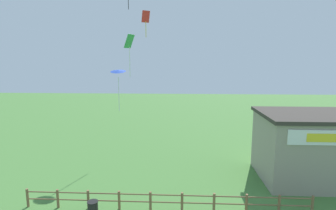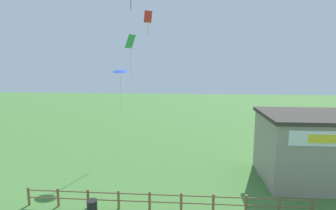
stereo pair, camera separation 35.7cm
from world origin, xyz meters
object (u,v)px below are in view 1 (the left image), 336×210
(seaside_building, at_px, (326,147))
(kite_blue_delta, at_px, (118,72))
(kite_green_diamond, at_px, (129,47))
(kite_red_diamond, at_px, (146,19))
(trash_bin, at_px, (93,210))

(seaside_building, relative_size, kite_blue_delta, 2.45)
(kite_green_diamond, bearing_deg, kite_blue_delta, 114.27)
(kite_blue_delta, relative_size, kite_green_diamond, 1.27)
(kite_blue_delta, distance_m, kite_red_diamond, 5.11)
(kite_green_diamond, bearing_deg, seaside_building, -1.28)
(seaside_building, bearing_deg, trash_bin, -159.86)
(seaside_building, distance_m, trash_bin, 15.35)
(trash_bin, relative_size, kite_blue_delta, 0.25)
(kite_blue_delta, height_order, kite_red_diamond, kite_red_diamond)
(seaside_building, relative_size, kite_red_diamond, 4.03)
(seaside_building, distance_m, kite_red_diamond, 16.77)
(trash_bin, bearing_deg, seaside_building, 20.14)
(trash_bin, bearing_deg, kite_blue_delta, 94.47)
(seaside_building, distance_m, kite_green_diamond, 14.86)
(seaside_building, height_order, kite_blue_delta, kite_blue_delta)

